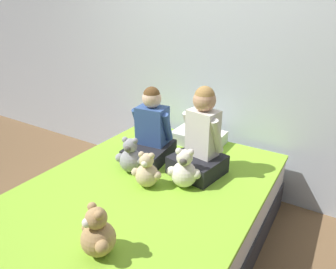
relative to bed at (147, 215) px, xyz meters
name	(u,v)px	position (x,y,z in m)	size (l,w,h in m)	color
ground_plane	(148,242)	(0.00, 0.00, -0.26)	(14.00, 14.00, 0.00)	brown
wall_behind_bed	(216,58)	(0.00, 1.11, 0.99)	(8.00, 0.06, 2.50)	silver
bed	(147,215)	(0.00, 0.00, 0.00)	(1.53, 2.01, 0.52)	#2D2D33
child_on_left	(151,132)	(-0.21, 0.38, 0.48)	(0.35, 0.43, 0.59)	black
child_on_right	(201,141)	(0.23, 0.37, 0.52)	(0.40, 0.39, 0.66)	black
teddy_bear_held_by_left_child	(131,157)	(-0.21, 0.10, 0.38)	(0.23, 0.18, 0.28)	#939399
teddy_bear_held_by_right_child	(184,171)	(0.23, 0.13, 0.38)	(0.23, 0.18, 0.29)	silver
teddy_bear_between_children	(147,172)	(0.01, 0.00, 0.37)	(0.21, 0.16, 0.26)	#D1B78E
teddy_bear_at_foot_of_bed	(98,234)	(0.16, -0.64, 0.38)	(0.22, 0.18, 0.28)	tan
pillow_at_headboard	(199,137)	(0.00, 0.83, 0.32)	(0.45, 0.30, 0.11)	silver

